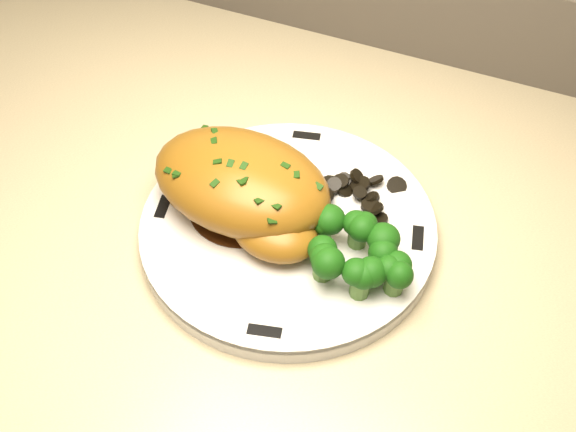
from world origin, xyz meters
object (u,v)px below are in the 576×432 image
at_px(counter, 48,322).
at_px(chicken_breast, 245,187).
at_px(plate, 288,229).
at_px(broccoli_florets, 357,253).

relative_size(counter, chicken_breast, 11.44).
xyz_separation_m(counter, plate, (0.45, -0.03, 0.48)).
bearing_deg(broccoli_florets, counter, 174.32).
bearing_deg(counter, broccoli_florets, -5.68).
bearing_deg(chicken_breast, plate, 8.49).
relative_size(counter, plate, 7.58).
distance_m(counter, broccoli_florets, 0.74).
relative_size(counter, broccoli_florets, 20.43).
bearing_deg(plate, chicken_breast, -176.32).
xyz_separation_m(plate, chicken_breast, (-0.04, -0.00, 0.04)).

